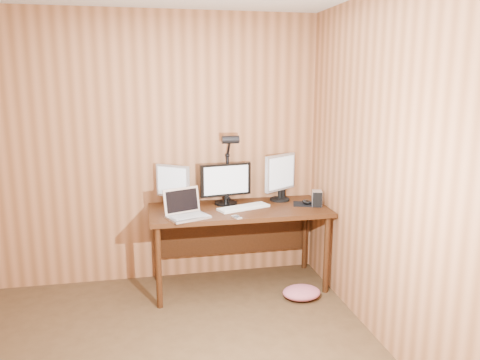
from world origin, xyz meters
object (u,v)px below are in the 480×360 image
object	(u,v)px
speaker	(282,192)
desk	(237,219)
monitor_left	(173,185)
laptop	(185,210)
monitor_center	(226,183)
keyboard	(244,207)
phone	(237,217)
monitor_right	(280,176)
hard_drive	(317,198)
desk_lamp	(229,158)
mouse	(306,202)

from	to	relation	value
speaker	desk	bearing A→B (deg)	-159.41
monitor_left	speaker	distance (m)	1.07
laptop	desk	bearing A→B (deg)	4.71
monitor_center	keyboard	bearing A→B (deg)	-65.16
monitor_left	phone	xyz separation A→B (m)	(0.50, -0.47, -0.20)
monitor_right	hard_drive	bearing A→B (deg)	-77.55
hard_drive	speaker	bearing A→B (deg)	142.63
phone	desk_lamp	world-z (taller)	desk_lamp
hard_drive	speaker	xyz separation A→B (m)	(-0.23, 0.32, -0.00)
laptop	hard_drive	bearing A→B (deg)	-16.71
mouse	desk_lamp	distance (m)	0.83
keyboard	monitor_left	bearing A→B (deg)	142.54
desk	speaker	size ratio (longest dim) A/B	11.94
laptop	hard_drive	xyz separation A→B (m)	(1.21, 0.11, 0.01)
monitor_left	hard_drive	distance (m)	1.32
hard_drive	phone	world-z (taller)	hard_drive
desk	monitor_left	world-z (taller)	monitor_left
monitor_center	monitor_left	size ratio (longest dim) A/B	1.26
monitor_center	speaker	size ratio (longest dim) A/B	3.62
desk	desk_lamp	world-z (taller)	desk_lamp
monitor_left	monitor_right	distance (m)	1.02
keyboard	speaker	xyz separation A→B (m)	(0.45, 0.28, 0.06)
phone	monitor_right	bearing A→B (deg)	25.42
laptop	desk_lamp	xyz separation A→B (m)	(0.45, 0.40, 0.36)
monitor_right	phone	world-z (taller)	monitor_right
phone	monitor_center	bearing A→B (deg)	73.13
laptop	mouse	distance (m)	1.15
phone	desk_lamp	xyz separation A→B (m)	(0.03, 0.52, 0.42)
keyboard	hard_drive	size ratio (longest dim) A/B	3.38
desk	hard_drive	bearing A→B (deg)	-10.90
desk	monitor_center	world-z (taller)	monitor_center
phone	laptop	bearing A→B (deg)	145.37
keyboard	phone	xyz separation A→B (m)	(-0.12, -0.28, -0.00)
desk	mouse	size ratio (longest dim) A/B	13.74
desk	monitor_left	distance (m)	0.67
desk_lamp	monitor_right	bearing A→B (deg)	-16.51
monitor_left	laptop	bearing A→B (deg)	-40.23
monitor_center	monitor_left	xyz separation A→B (m)	(-0.49, 0.01, 0.01)
monitor_center	mouse	distance (m)	0.77
desk_lamp	laptop	bearing A→B (deg)	-151.79
monitor_center	monitor_left	world-z (taller)	monitor_left
desk	keyboard	world-z (taller)	keyboard
desk	monitor_center	distance (m)	0.34
keyboard	laptop	bearing A→B (deg)	176.37
laptop	mouse	size ratio (longest dim) A/B	3.42
speaker	desk_lamp	distance (m)	0.64
monitor_left	keyboard	distance (m)	0.67
monitor_center	monitor_right	size ratio (longest dim) A/B	1.09
monitor_left	monitor_right	world-z (taller)	monitor_right
monitor_left	desk_lamp	xyz separation A→B (m)	(0.53, 0.05, 0.22)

